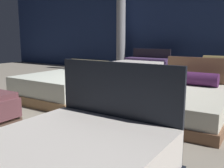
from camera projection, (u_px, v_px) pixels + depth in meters
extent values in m
cube|color=gray|center=(118.00, 107.00, 4.86)|extent=(18.00, 18.00, 0.02)
cube|color=navy|center=(196.00, 23.00, 8.51)|extent=(18.00, 0.06, 3.50)
cube|color=black|center=(117.00, 115.00, 2.57)|extent=(1.34, 0.04, 1.05)
cube|color=#96714C|center=(70.00, 94.00, 5.49)|extent=(1.66, 1.99, 0.18)
cube|color=white|center=(69.00, 82.00, 5.45)|extent=(1.60, 1.93, 0.33)
cylinder|color=olive|center=(89.00, 65.00, 5.94)|extent=(1.07, 0.27, 0.26)
cube|color=brown|center=(184.00, 112.00, 4.24)|extent=(1.50, 2.15, 0.15)
cube|color=silver|center=(185.00, 100.00, 4.21)|extent=(1.44, 2.09, 0.25)
cube|color=brown|center=(201.00, 80.00, 5.06)|extent=(1.35, 0.08, 0.89)
cylinder|color=#451D49|center=(196.00, 79.00, 4.75)|extent=(0.77, 0.27, 0.25)
cube|color=#252028|center=(135.00, 76.00, 7.92)|extent=(1.49, 2.18, 0.22)
cube|color=white|center=(136.00, 67.00, 7.87)|extent=(1.42, 2.12, 0.32)
cube|color=#252028|center=(151.00, 62.00, 8.73)|extent=(1.36, 0.06, 0.89)
cube|color=#422D55|center=(147.00, 59.00, 8.47)|extent=(1.44, 0.55, 0.06)
cube|color=#422D55|center=(128.00, 63.00, 8.91)|extent=(0.07, 0.53, 0.29)
cube|color=#422D55|center=(168.00, 66.00, 8.10)|extent=(0.07, 0.53, 0.29)
cube|color=#4A5553|center=(215.00, 84.00, 6.62)|extent=(1.72, 2.11, 0.18)
cube|color=silver|center=(216.00, 75.00, 6.58)|extent=(1.66, 2.04, 0.29)
cube|color=olive|center=(221.00, 65.00, 7.12)|extent=(1.65, 0.68, 0.08)
cube|color=olive|center=(190.00, 70.00, 7.58)|extent=(0.10, 0.64, 0.32)
cylinder|color=olive|center=(222.00, 60.00, 7.19)|extent=(1.02, 0.26, 0.23)
cylinder|color=#99999E|center=(121.00, 24.00, 9.50)|extent=(0.33, 0.33, 3.50)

